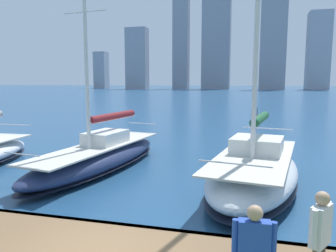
# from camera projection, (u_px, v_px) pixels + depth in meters

# --- Properties ---
(city_skyline) EXTENTS (167.37, 20.47, 49.75)m
(city_skyline) POSITION_uv_depth(u_px,v_px,m) (246.00, 48.00, 159.84)
(city_skyline) COLOR gray
(city_skyline) RESTS_ON ground
(sailboat_forest) EXTENTS (4.08, 7.95, 12.14)m
(sailboat_forest) POSITION_uv_depth(u_px,v_px,m) (254.00, 170.00, 11.61)
(sailboat_forest) COLOR silver
(sailboat_forest) RESTS_ON ground
(sailboat_maroon) EXTENTS (3.55, 9.44, 10.25)m
(sailboat_maroon) POSITION_uv_depth(u_px,v_px,m) (100.00, 155.00, 14.36)
(sailboat_maroon) COLOR navy
(sailboat_maroon) RESTS_ON ground
(person_white_shirt) EXTENTS (0.38, 0.53, 1.63)m
(person_white_shirt) POSITION_uv_depth(u_px,v_px,m) (320.00, 232.00, 4.99)
(person_white_shirt) COLOR #4C473D
(person_white_shirt) RESTS_ON dock_pier
(person_blue_shirt) EXTENTS (0.59, 0.22, 1.62)m
(person_blue_shirt) POSITION_uv_depth(u_px,v_px,m) (254.00, 250.00, 4.46)
(person_blue_shirt) COLOR #2D3347
(person_blue_shirt) RESTS_ON dock_pier
(channel_buoy) EXTENTS (0.70, 0.70, 1.40)m
(channel_buoy) POSITION_uv_depth(u_px,v_px,m) (257.00, 119.00, 30.96)
(channel_buoy) COLOR red
(channel_buoy) RESTS_ON ground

